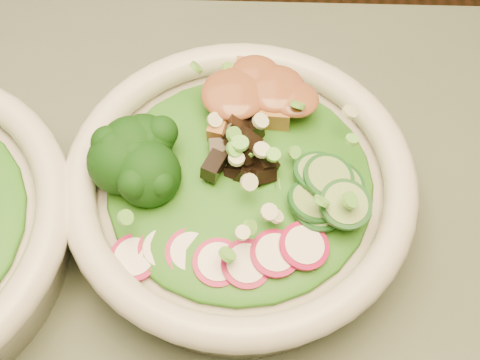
# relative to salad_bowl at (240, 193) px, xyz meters

# --- Properties ---
(salad_bowl) EXTENTS (0.27, 0.27, 0.07)m
(salad_bowl) POSITION_rel_salad_bowl_xyz_m (0.00, 0.00, 0.00)
(salad_bowl) COLOR silver
(salad_bowl) RESTS_ON dining_table
(lettuce_bed) EXTENTS (0.20, 0.20, 0.02)m
(lettuce_bed) POSITION_rel_salad_bowl_xyz_m (0.00, 0.00, 0.02)
(lettuce_bed) COLOR #1F6515
(lettuce_bed) RESTS_ON salad_bowl
(broccoli_florets) EXTENTS (0.09, 0.09, 0.04)m
(broccoli_florets) POSITION_rel_salad_bowl_xyz_m (-0.06, 0.00, 0.04)
(broccoli_florets) COLOR black
(broccoli_florets) RESTS_ON salad_bowl
(radish_slices) EXTENTS (0.12, 0.07, 0.02)m
(radish_slices) POSITION_rel_salad_bowl_xyz_m (-0.00, -0.07, 0.02)
(radish_slices) COLOR #980B3D
(radish_slices) RESTS_ON salad_bowl
(cucumber_slices) EXTENTS (0.08, 0.08, 0.04)m
(cucumber_slices) POSITION_rel_salad_bowl_xyz_m (0.06, -0.01, 0.03)
(cucumber_slices) COLOR #7CA35A
(cucumber_slices) RESTS_ON salad_bowl
(mushroom_heap) EXTENTS (0.08, 0.08, 0.04)m
(mushroom_heap) POSITION_rel_salad_bowl_xyz_m (0.00, 0.01, 0.03)
(mushroom_heap) COLOR black
(mushroom_heap) RESTS_ON salad_bowl
(tofu_cubes) EXTENTS (0.10, 0.08, 0.04)m
(tofu_cubes) POSITION_rel_salad_bowl_xyz_m (0.01, 0.06, 0.03)
(tofu_cubes) COLOR #9B6733
(tofu_cubes) RESTS_ON salad_bowl
(peanut_sauce) EXTENTS (0.07, 0.06, 0.02)m
(peanut_sauce) POSITION_rel_salad_bowl_xyz_m (0.01, 0.06, 0.05)
(peanut_sauce) COLOR brown
(peanut_sauce) RESTS_ON tofu_cubes
(scallion_garnish) EXTENTS (0.19, 0.19, 0.02)m
(scallion_garnish) POSITION_rel_salad_bowl_xyz_m (-0.00, 0.00, 0.04)
(scallion_garnish) COLOR #65C043
(scallion_garnish) RESTS_ON salad_bowl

